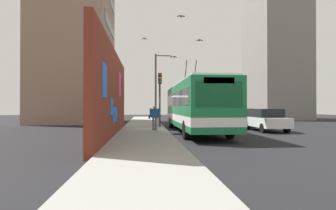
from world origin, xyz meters
TOP-DOWN VIEW (x-y plane):
  - ground_plane at (0.00, 0.00)m, footprint 80.00×80.00m
  - sidewalk_slab at (0.00, 1.60)m, footprint 48.00×3.20m
  - graffiti_wall at (-4.39, 3.35)m, footprint 13.22×0.32m
  - building_far_left at (10.65, 9.20)m, footprint 9.32×7.61m
  - building_far_right at (16.68, -17.00)m, footprint 8.90×6.52m
  - city_bus at (-1.94, -1.80)m, footprint 11.74×2.64m
  - parked_car_white at (-1.42, -7.00)m, footprint 4.09×1.84m
  - parked_car_champagne at (3.88, -7.00)m, footprint 4.90×1.79m
  - parked_car_red at (9.42, -7.00)m, footprint 4.32×1.78m
  - pedestrian_at_curb at (-1.61, 0.89)m, footprint 0.22×0.75m
  - traffic_light at (1.27, 0.35)m, footprint 0.49×0.28m
  - street_lamp at (6.37, 0.26)m, footprint 0.44×1.73m
  - flying_pigeons at (2.53, -0.85)m, footprint 6.67×4.78m
  - curbside_puddle at (-3.05, -0.60)m, footprint 1.00×1.00m

SIDE VIEW (x-z plane):
  - ground_plane at x=0.00m, z-range 0.00..0.00m
  - curbside_puddle at x=-3.05m, z-range 0.00..0.00m
  - sidewalk_slab at x=0.00m, z-range 0.00..0.15m
  - parked_car_white at x=-1.42m, z-range 0.04..1.62m
  - parked_car_red at x=9.42m, z-range 0.04..1.62m
  - parked_car_champagne at x=3.88m, z-range 0.05..1.63m
  - pedestrian_at_curb at x=-1.61m, z-range 0.29..1.97m
  - city_bus at x=-1.94m, z-range -0.71..4.36m
  - graffiti_wall at x=-4.39m, z-range 0.00..4.88m
  - traffic_light at x=1.27m, z-range 0.88..5.14m
  - street_lamp at x=6.37m, z-range 0.64..7.40m
  - flying_pigeons at x=2.53m, z-range 6.33..8.47m
  - building_far_left at x=10.65m, z-range 0.00..18.47m
  - building_far_right at x=16.68m, z-range 0.00..19.81m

